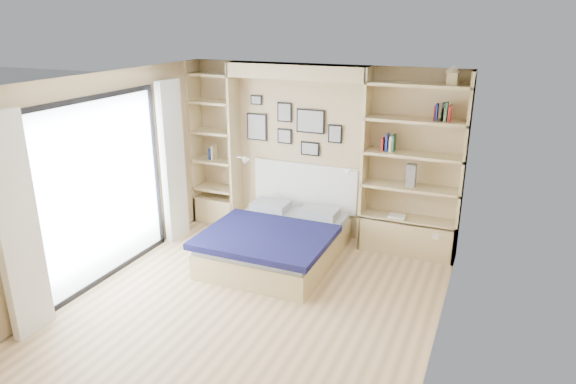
% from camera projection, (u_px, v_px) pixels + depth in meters
% --- Properties ---
extents(ground, '(4.50, 4.50, 0.00)m').
position_uv_depth(ground, '(252.00, 305.00, 5.82)').
color(ground, '#DBB487').
rests_on(ground, ground).
extents(room_shell, '(4.50, 4.50, 4.50)m').
position_uv_depth(room_shell, '(275.00, 175.00, 6.94)').
color(room_shell, tan).
rests_on(room_shell, ground).
extents(bed, '(1.61, 2.03, 1.07)m').
position_uv_depth(bed, '(277.00, 240.00, 6.87)').
color(bed, tan).
rests_on(bed, ground).
extents(photo_gallery, '(1.48, 0.02, 0.82)m').
position_uv_depth(photo_gallery, '(291.00, 126.00, 7.40)').
color(photo_gallery, black).
rests_on(photo_gallery, ground).
extents(reading_lamps, '(1.92, 0.12, 0.15)m').
position_uv_depth(reading_lamps, '(295.00, 165.00, 7.31)').
color(reading_lamps, silver).
rests_on(reading_lamps, ground).
extents(shelf_decor, '(3.56, 0.23, 2.03)m').
position_uv_depth(shelf_decor, '(406.00, 130.00, 6.61)').
color(shelf_decor, '#A51E1E').
rests_on(shelf_decor, ground).
extents(deck, '(3.20, 4.00, 0.05)m').
position_uv_depth(deck, '(21.00, 252.00, 7.15)').
color(deck, '#6C5D50').
rests_on(deck, ground).
extents(deck_chair, '(0.57, 0.81, 0.75)m').
position_uv_depth(deck_chair, '(91.00, 212.00, 7.63)').
color(deck_chair, tan).
rests_on(deck_chair, ground).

